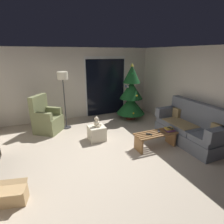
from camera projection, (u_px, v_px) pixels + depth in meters
name	position (u px, v px, depth m)	size (l,w,h in m)	color
ground_plane	(108.00, 157.00, 4.20)	(7.00, 7.00, 0.00)	#B2A38E
wall_back	(76.00, 84.00, 6.49)	(5.72, 0.12, 2.50)	beige
wall_right	(206.00, 94.00, 4.86)	(0.12, 6.00, 2.50)	beige
patio_door_frame	(106.00, 86.00, 6.87)	(1.60, 0.02, 2.20)	silver
patio_door_glass	(106.00, 88.00, 6.87)	(1.50, 0.02, 2.10)	black
couch	(190.00, 128.00, 4.81)	(0.78, 1.94, 1.08)	slate
coffee_table	(155.00, 138.00, 4.56)	(1.10, 0.40, 0.41)	olive
remote_graphite	(159.00, 131.00, 4.60)	(0.04, 0.16, 0.02)	#333338
remote_black	(149.00, 134.00, 4.42)	(0.04, 0.16, 0.02)	black
book_stack	(169.00, 129.00, 4.64)	(0.25, 0.22, 0.08)	#6B3D7A
cell_phone	(170.00, 128.00, 4.60)	(0.07, 0.14, 0.01)	black
christmas_tree	(131.00, 95.00, 6.39)	(1.01, 1.01, 2.00)	#4C1E19
armchair	(46.00, 119.00, 5.46)	(0.96, 0.96, 1.13)	olive
floor_lamp	(63.00, 81.00, 5.40)	(0.32, 0.32, 1.78)	#2D2D30
ottoman	(97.00, 133.00, 5.00)	(0.44, 0.44, 0.40)	beige
teddy_bear_cream	(97.00, 122.00, 4.90)	(0.22, 0.21, 0.29)	beige
cardboard_box_open_near_shelf	(11.00, 196.00, 2.88)	(0.54, 0.51, 0.31)	tan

